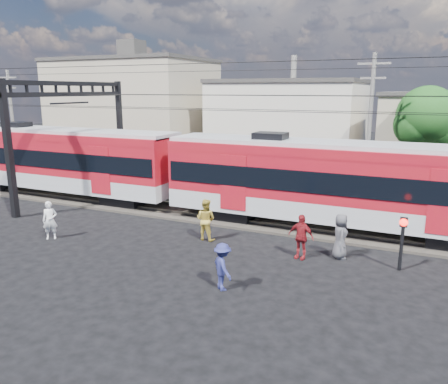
{
  "coord_description": "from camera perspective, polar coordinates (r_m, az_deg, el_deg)",
  "views": [
    {
      "loc": [
        8.83,
        -11.88,
        6.47
      ],
      "look_at": [
        1.19,
        5.0,
        2.11
      ],
      "focal_mm": 35.0,
      "sensor_mm": 36.0,
      "label": 1
    }
  ],
  "objects": [
    {
      "name": "rail_far",
      "position": [
        23.3,
        1.12,
        -2.41
      ],
      "size": [
        70.0,
        0.12,
        0.12
      ],
      "primitive_type": "cube",
      "color": "#59544C",
      "rests_on": "track_bed"
    },
    {
      "name": "pedestrian_b",
      "position": [
        19.14,
        -2.41,
        -3.61
      ],
      "size": [
        0.94,
        0.75,
        1.85
      ],
      "primitive_type": "imported",
      "rotation": [
        0.0,
        0.0,
        3.08
      ],
      "color": "gold",
      "rests_on": "ground"
    },
    {
      "name": "pedestrian_c",
      "position": [
        14.51,
        -0.18,
        -9.74
      ],
      "size": [
        1.17,
        1.13,
        1.61
      ],
      "primitive_type": "imported",
      "rotation": [
        0.0,
        0.0,
        2.43
      ],
      "color": "navy",
      "rests_on": "ground"
    },
    {
      "name": "pedestrian_e",
      "position": [
        17.68,
        14.95,
        -5.61
      ],
      "size": [
        0.82,
        1.01,
        1.79
      ],
      "primitive_type": "imported",
      "rotation": [
        0.0,
        0.0,
        1.9
      ],
      "color": "#49484D",
      "rests_on": "ground"
    },
    {
      "name": "ground",
      "position": [
        16.15,
        -11.44,
        -10.65
      ],
      "size": [
        120.0,
        120.0,
        0.0
      ],
      "primitive_type": "plane",
      "color": "black",
      "rests_on": "ground"
    },
    {
      "name": "building_west",
      "position": [
        44.24,
        -11.61,
        10.64
      ],
      "size": [
        14.28,
        10.2,
        9.3
      ],
      "color": "tan",
      "rests_on": "ground"
    },
    {
      "name": "crossing_signal",
      "position": [
        17.04,
        22.29,
        -5.08
      ],
      "size": [
        0.29,
        0.29,
        2.02
      ],
      "color": "black",
      "rests_on": "ground"
    },
    {
      "name": "utility_pole_west",
      "position": [
        40.31,
        -25.94,
        8.83
      ],
      "size": [
        1.8,
        0.24,
        8.0
      ],
      "color": "slate",
      "rests_on": "ground"
    },
    {
      "name": "catenary",
      "position": [
        26.5,
        -17.23,
        9.79
      ],
      "size": [
        70.0,
        9.3,
        7.52
      ],
      "color": "black",
      "rests_on": "ground"
    },
    {
      "name": "building_midwest",
      "position": [
        40.45,
        8.86,
        9.11
      ],
      "size": [
        12.24,
        12.24,
        7.3
      ],
      "color": "beige",
      "rests_on": "ground"
    },
    {
      "name": "rail_near",
      "position": [
        21.99,
        -0.42,
        -3.37
      ],
      "size": [
        70.0,
        0.12,
        0.12
      ],
      "primitive_type": "cube",
      "color": "#59544C",
      "rests_on": "track_bed"
    },
    {
      "name": "utility_pole_mid",
      "position": [
        27.09,
        18.49,
        8.48
      ],
      "size": [
        1.8,
        0.24,
        8.5
      ],
      "color": "slate",
      "rests_on": "ground"
    },
    {
      "name": "commuter_train",
      "position": [
        20.53,
        15.02,
        1.36
      ],
      "size": [
        50.3,
        3.08,
        4.17
      ],
      "color": "black",
      "rests_on": "ground"
    },
    {
      "name": "tree_near",
      "position": [
        30.03,
        25.27,
        8.55
      ],
      "size": [
        3.82,
        3.64,
        6.72
      ],
      "color": "#382619",
      "rests_on": "ground"
    },
    {
      "name": "pedestrian_d",
      "position": [
        17.31,
        9.99,
        -5.76
      ],
      "size": [
        1.1,
        0.6,
        1.79
      ],
      "primitive_type": "imported",
      "rotation": [
        0.0,
        0.0,
        -0.16
      ],
      "color": "maroon",
      "rests_on": "ground"
    },
    {
      "name": "track_bed",
      "position": [
        22.67,
        0.37,
        -3.17
      ],
      "size": [
        70.0,
        3.4,
        0.12
      ],
      "primitive_type": "cube",
      "color": "#2D2823",
      "rests_on": "ground"
    },
    {
      "name": "pedestrian_a",
      "position": [
        20.76,
        -21.78,
        -3.44
      ],
      "size": [
        0.74,
        0.7,
        1.7
      ],
      "primitive_type": "imported",
      "rotation": [
        0.0,
        0.0,
        0.66
      ],
      "color": "white",
      "rests_on": "ground"
    }
  ]
}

